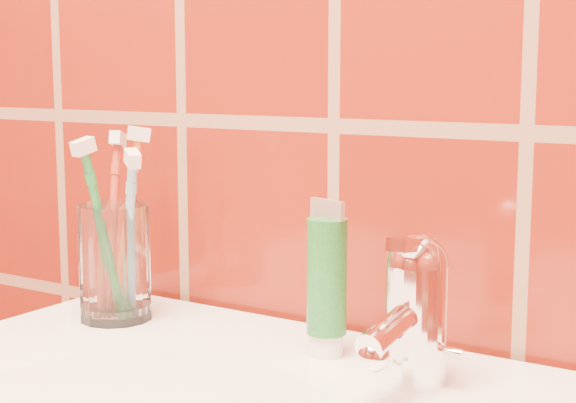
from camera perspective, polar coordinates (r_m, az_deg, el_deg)
The scene contains 7 objects.
glass_tumbler at distance 0.88m, azimuth -11.14°, elevation -3.87°, with size 0.07×0.07×0.11m, color white.
toothpaste_tube at distance 0.75m, azimuth 2.52°, elevation -5.31°, with size 0.04×0.03×0.14m.
faucet at distance 0.69m, azimuth 8.15°, elevation -6.65°, with size 0.05×0.11×0.12m.
toothbrush_0 at distance 0.90m, azimuth -11.28°, elevation -1.48°, with size 0.04×0.07×0.19m, color #A23822, non-canonical shape.
toothbrush_1 at distance 0.86m, azimuth -10.24°, elevation -2.34°, with size 0.06×0.05×0.18m, color #7AB7D9, non-canonical shape.
toothbrush_2 at distance 0.85m, azimuth -11.84°, elevation -2.03°, with size 0.03×0.06×0.19m, color #217C34, non-canonical shape.
toothbrush_3 at distance 0.89m, azimuth -10.39°, elevation -1.38°, with size 0.04×0.05×0.20m, color orange, non-canonical shape.
Camera 1 is at (0.41, 0.48, 1.09)m, focal length 55.00 mm.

